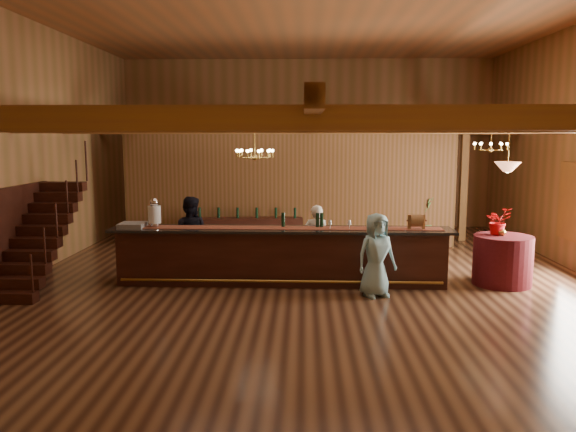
{
  "coord_description": "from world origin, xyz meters",
  "views": [
    {
      "loc": [
        -0.09,
        -11.73,
        3.0
      ],
      "look_at": [
        -0.45,
        0.74,
        1.23
      ],
      "focal_mm": 35.0,
      "sensor_mm": 36.0,
      "label": 1
    }
  ],
  "objects_px": {
    "beverage_dispenser": "(154,213)",
    "guest": "(376,255)",
    "chandelier_left": "(255,153)",
    "pendant_lamp": "(508,167)",
    "raffle_drum": "(416,221)",
    "floor_plant": "(425,220)",
    "staff_second": "(190,236)",
    "chandelier_right": "(491,146)",
    "bartender": "(316,240)",
    "round_table": "(502,260)",
    "backbar_shelf": "(247,233)",
    "tasting_bar": "(281,256)"
  },
  "relations": [
    {
      "from": "pendant_lamp",
      "to": "floor_plant",
      "type": "distance_m",
      "value": 4.5
    },
    {
      "from": "raffle_drum",
      "to": "floor_plant",
      "type": "xyz_separation_m",
      "value": [
        1.1,
        4.27,
        -0.63
      ]
    },
    {
      "from": "beverage_dispenser",
      "to": "chandelier_right",
      "type": "bearing_deg",
      "value": 16.18
    },
    {
      "from": "pendant_lamp",
      "to": "bartender",
      "type": "bearing_deg",
      "value": 170.48
    },
    {
      "from": "raffle_drum",
      "to": "pendant_lamp",
      "type": "height_order",
      "value": "pendant_lamp"
    },
    {
      "from": "chandelier_left",
      "to": "guest",
      "type": "xyz_separation_m",
      "value": [
        2.42,
        -1.7,
        -1.85
      ]
    },
    {
      "from": "beverage_dispenser",
      "to": "guest",
      "type": "bearing_deg",
      "value": -12.06
    },
    {
      "from": "staff_second",
      "to": "round_table",
      "type": "bearing_deg",
      "value": 179.29
    },
    {
      "from": "staff_second",
      "to": "floor_plant",
      "type": "height_order",
      "value": "staff_second"
    },
    {
      "from": "tasting_bar",
      "to": "guest",
      "type": "xyz_separation_m",
      "value": [
        1.83,
        -0.86,
        0.21
      ]
    },
    {
      "from": "beverage_dispenser",
      "to": "chandelier_right",
      "type": "height_order",
      "value": "chandelier_right"
    },
    {
      "from": "raffle_drum",
      "to": "chandelier_left",
      "type": "distance_m",
      "value": 3.67
    },
    {
      "from": "raffle_drum",
      "to": "chandelier_right",
      "type": "distance_m",
      "value": 3.5
    },
    {
      "from": "tasting_bar",
      "to": "staff_second",
      "type": "relative_size",
      "value": 4.02
    },
    {
      "from": "backbar_shelf",
      "to": "staff_second",
      "type": "distance_m",
      "value": 3.14
    },
    {
      "from": "chandelier_right",
      "to": "guest",
      "type": "bearing_deg",
      "value": -134.36
    },
    {
      "from": "floor_plant",
      "to": "guest",
      "type": "bearing_deg",
      "value": -111.48
    },
    {
      "from": "tasting_bar",
      "to": "backbar_shelf",
      "type": "distance_m",
      "value": 3.79
    },
    {
      "from": "beverage_dispenser",
      "to": "chandelier_left",
      "type": "bearing_deg",
      "value": 20.52
    },
    {
      "from": "raffle_drum",
      "to": "guest",
      "type": "relative_size",
      "value": 0.21
    },
    {
      "from": "round_table",
      "to": "chandelier_left",
      "type": "bearing_deg",
      "value": 171.43
    },
    {
      "from": "raffle_drum",
      "to": "bartender",
      "type": "height_order",
      "value": "bartender"
    },
    {
      "from": "backbar_shelf",
      "to": "chandelier_left",
      "type": "height_order",
      "value": "chandelier_left"
    },
    {
      "from": "chandelier_right",
      "to": "bartender",
      "type": "relative_size",
      "value": 0.52
    },
    {
      "from": "backbar_shelf",
      "to": "round_table",
      "type": "xyz_separation_m",
      "value": [
        5.56,
        -3.56,
        0.09
      ]
    },
    {
      "from": "bartender",
      "to": "floor_plant",
      "type": "bearing_deg",
      "value": -125.52
    },
    {
      "from": "beverage_dispenser",
      "to": "guest",
      "type": "relative_size",
      "value": 0.38
    },
    {
      "from": "backbar_shelf",
      "to": "chandelier_right",
      "type": "xyz_separation_m",
      "value": [
        5.93,
        -1.37,
        2.36
      ]
    },
    {
      "from": "round_table",
      "to": "guest",
      "type": "relative_size",
      "value": 0.74
    },
    {
      "from": "floor_plant",
      "to": "round_table",
      "type": "bearing_deg",
      "value": -80.37
    },
    {
      "from": "backbar_shelf",
      "to": "pendant_lamp",
      "type": "height_order",
      "value": "pendant_lamp"
    },
    {
      "from": "chandelier_left",
      "to": "pendant_lamp",
      "type": "distance_m",
      "value": 5.17
    },
    {
      "from": "chandelier_left",
      "to": "round_table",
      "type": "bearing_deg",
      "value": -8.57
    },
    {
      "from": "chandelier_right",
      "to": "backbar_shelf",
      "type": "bearing_deg",
      "value": 166.95
    },
    {
      "from": "bartender",
      "to": "backbar_shelf",
      "type": "bearing_deg",
      "value": -52.59
    },
    {
      "from": "beverage_dispenser",
      "to": "pendant_lamp",
      "type": "xyz_separation_m",
      "value": [
        7.11,
        -0.02,
        0.96
      ]
    },
    {
      "from": "beverage_dispenser",
      "to": "round_table",
      "type": "bearing_deg",
      "value": -0.15
    },
    {
      "from": "beverage_dispenser",
      "to": "raffle_drum",
      "type": "height_order",
      "value": "beverage_dispenser"
    },
    {
      "from": "chandelier_left",
      "to": "pendant_lamp",
      "type": "xyz_separation_m",
      "value": [
        5.1,
        -0.77,
        -0.24
      ]
    },
    {
      "from": "pendant_lamp",
      "to": "chandelier_right",
      "type": "bearing_deg",
      "value": 80.55
    },
    {
      "from": "staff_second",
      "to": "bartender",
      "type": "bearing_deg",
      "value": -174.71
    },
    {
      "from": "round_table",
      "to": "staff_second",
      "type": "distance_m",
      "value": 6.54
    },
    {
      "from": "raffle_drum",
      "to": "floor_plant",
      "type": "relative_size",
      "value": 0.24
    },
    {
      "from": "bartender",
      "to": "staff_second",
      "type": "height_order",
      "value": "staff_second"
    },
    {
      "from": "staff_second",
      "to": "raffle_drum",
      "type": "bearing_deg",
      "value": 175.43
    },
    {
      "from": "pendant_lamp",
      "to": "staff_second",
      "type": "height_order",
      "value": "pendant_lamp"
    },
    {
      "from": "raffle_drum",
      "to": "backbar_shelf",
      "type": "xyz_separation_m",
      "value": [
        -3.77,
        3.72,
        -0.91
      ]
    },
    {
      "from": "pendant_lamp",
      "to": "staff_second",
      "type": "distance_m",
      "value": 6.71
    },
    {
      "from": "backbar_shelf",
      "to": "chandelier_left",
      "type": "xyz_separation_m",
      "value": [
        0.46,
        -2.79,
        2.23
      ]
    },
    {
      "from": "beverage_dispenser",
      "to": "chandelier_left",
      "type": "distance_m",
      "value": 2.46
    }
  ]
}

